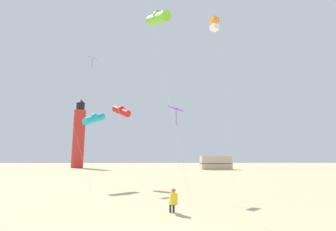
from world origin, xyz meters
TOP-DOWN VIEW (x-y plane):
  - kite_flyer_standing at (1.13, 5.65)m, footprint 0.39×0.54m
  - kite_diamond_violet at (1.67, 10.95)m, footprint 1.51×1.51m
  - kite_tube_scarlet at (-3.41, 18.07)m, footprint 3.05×3.07m
  - kite_diamond_blue at (-7.23, 20.16)m, footprint 1.22×1.22m
  - kite_tube_lime at (0.33, 8.64)m, footprint 2.81×3.18m
  - kite_box_orange at (5.16, 13.00)m, footprint 1.48×1.48m
  - kite_tube_cyan at (-5.70, 16.55)m, footprint 2.87×3.24m
  - lighthouse_distant at (-19.24, 54.06)m, footprint 2.80×2.80m
  - rv_van_tan at (12.33, 45.52)m, footprint 6.55×2.67m

SIDE VIEW (x-z plane):
  - kite_flyer_standing at x=1.13m, z-range 0.03..1.19m
  - rv_van_tan at x=12.33m, z-range -0.01..2.79m
  - kite_diamond_violet at x=1.67m, z-range 2.73..9.01m
  - kite_tube_cyan at x=-5.70m, z-range 2.74..9.63m
  - kite_tube_scarlet at x=-3.41m, z-range 3.26..11.19m
  - lighthouse_distant at x=-19.24m, z-range -0.56..16.24m
  - kite_tube_lime at x=0.33m, z-range 5.56..18.10m
  - kite_diamond_blue at x=-7.23m, z-range 6.04..19.99m
  - kite_box_orange at x=5.16m, z-range 6.67..21.24m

